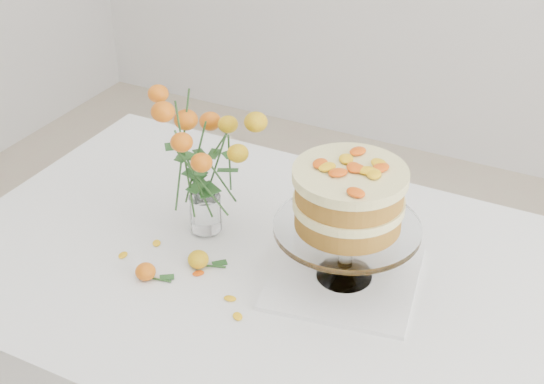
{
  "coord_description": "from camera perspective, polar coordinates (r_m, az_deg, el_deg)",
  "views": [
    {
      "loc": [
        0.59,
        -1.15,
        1.75
      ],
      "look_at": [
        -0.02,
        0.04,
        0.92
      ],
      "focal_mm": 50.0,
      "sensor_mm": 36.0,
      "label": 1
    }
  ],
  "objects": [
    {
      "name": "stray_petal_c",
      "position": [
        1.5,
        -2.6,
        -9.35
      ],
      "size": [
        0.03,
        0.02,
        0.0
      ],
      "primitive_type": "ellipsoid",
      "color": "yellow",
      "rests_on": "table"
    },
    {
      "name": "napkin",
      "position": [
        1.59,
        5.44,
        -6.42
      ],
      "size": [
        0.34,
        0.34,
        0.01
      ],
      "primitive_type": "cube",
      "rotation": [
        0.0,
        0.0,
        0.17
      ],
      "color": "white",
      "rests_on": "table"
    },
    {
      "name": "stray_petal_d",
      "position": [
        1.71,
        -8.68,
        -3.84
      ],
      "size": [
        0.03,
        0.02,
        0.0
      ],
      "primitive_type": "ellipsoid",
      "color": "yellow",
      "rests_on": "table"
    },
    {
      "name": "stray_petal_f",
      "position": [
        1.48,
        8.97,
        -10.24
      ],
      "size": [
        0.03,
        0.02,
        0.0
      ],
      "primitive_type": "ellipsoid",
      "color": "yellow",
      "rests_on": "table"
    },
    {
      "name": "stray_petal_b",
      "position": [
        1.54,
        -3.18,
        -8.02
      ],
      "size": [
        0.03,
        0.02,
        0.0
      ],
      "primitive_type": "ellipsoid",
      "color": "yellow",
      "rests_on": "table"
    },
    {
      "name": "rose_vase",
      "position": [
        1.63,
        -5.29,
        3.23
      ],
      "size": [
        0.29,
        0.29,
        0.36
      ],
      "rotation": [
        0.0,
        0.0,
        -0.27
      ],
      "color": "white",
      "rests_on": "table"
    },
    {
      "name": "loose_rose_far",
      "position": [
        1.6,
        -9.49,
        -5.94
      ],
      "size": [
        0.08,
        0.04,
        0.04
      ],
      "rotation": [
        0.0,
        0.0,
        0.2
      ],
      "color": "#DC630A",
      "rests_on": "table"
    },
    {
      "name": "loose_rose_near",
      "position": [
        1.62,
        -5.56,
        -5.08
      ],
      "size": [
        0.08,
        0.05,
        0.04
      ],
      "rotation": [
        0.0,
        0.0,
        0.35
      ],
      "color": "yellow",
      "rests_on": "table"
    },
    {
      "name": "stray_petal_a",
      "position": [
        1.61,
        -5.57,
        -6.13
      ],
      "size": [
        0.03,
        0.02,
        0.0
      ],
      "primitive_type": "ellipsoid",
      "color": "yellow",
      "rests_on": "table"
    },
    {
      "name": "table",
      "position": [
        1.68,
        -0.09,
        -7.69
      ],
      "size": [
        1.43,
        0.93,
        0.76
      ],
      "color": "tan",
      "rests_on": "ground"
    },
    {
      "name": "cake_stand",
      "position": [
        1.49,
        5.79,
        -0.89
      ],
      "size": [
        0.3,
        0.3,
        0.27
      ],
      "rotation": [
        0.0,
        0.0,
        -0.05
      ],
      "color": "white",
      "rests_on": "napkin"
    },
    {
      "name": "stray_petal_e",
      "position": [
        1.68,
        -11.16,
        -4.69
      ],
      "size": [
        0.03,
        0.02,
        0.0
      ],
      "primitive_type": "ellipsoid",
      "color": "yellow",
      "rests_on": "table"
    }
  ]
}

